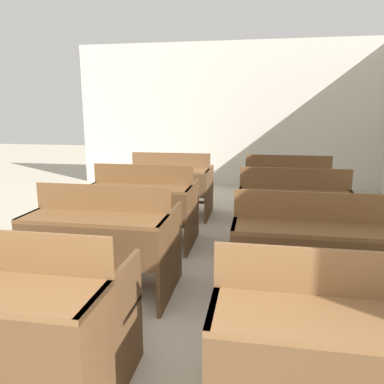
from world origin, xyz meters
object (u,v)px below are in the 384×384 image
(bench_back_right, at_px, (287,188))
(bench_back_left, at_px, (171,184))
(bench_front_right, at_px, (340,345))
(bench_second_left, at_px, (104,238))
(bench_front_left, at_px, (10,313))
(bench_third_right, at_px, (293,210))
(bench_third_left, at_px, (143,204))
(bench_second_right, at_px, (309,250))

(bench_back_right, bearing_deg, bench_back_left, 179.66)
(bench_front_right, distance_m, bench_back_right, 3.47)
(bench_front_right, height_order, bench_second_left, same)
(bench_front_left, distance_m, bench_front_right, 1.58)
(bench_second_left, bearing_deg, bench_front_right, -36.00)
(bench_third_right, height_order, bench_back_right, same)
(bench_second_left, bearing_deg, bench_front_left, -90.13)
(bench_back_left, relative_size, bench_back_right, 1.00)
(bench_back_right, bearing_deg, bench_front_left, -114.57)
(bench_second_left, distance_m, bench_third_right, 1.96)
(bench_second_left, height_order, bench_third_left, same)
(bench_second_left, xyz_separation_m, bench_back_right, (1.59, 2.32, 0.00))
(bench_front_left, xyz_separation_m, bench_front_right, (1.58, 0.01, 0.00))
(bench_front_right, height_order, bench_third_left, same)
(bench_second_right, xyz_separation_m, bench_third_left, (-1.62, 1.13, 0.00))
(bench_front_left, xyz_separation_m, bench_third_left, (-0.02, 2.31, 0.00))
(bench_front_right, distance_m, bench_back_left, 3.82)
(bench_front_left, height_order, bench_back_right, same)
(bench_front_right, xyz_separation_m, bench_second_right, (0.01, 1.16, 0.00))
(bench_front_left, height_order, bench_third_right, same)
(bench_third_right, bearing_deg, bench_second_left, -143.37)
(bench_second_right, height_order, bench_back_left, same)
(bench_third_right, distance_m, bench_back_left, 1.95)
(bench_third_right, bearing_deg, bench_back_right, 89.20)
(bench_front_right, relative_size, bench_second_left, 1.00)
(bench_second_right, bearing_deg, bench_third_left, 144.99)
(bench_third_left, xyz_separation_m, bench_back_right, (1.62, 1.18, 0.00))
(bench_third_left, bearing_deg, bench_second_left, -88.69)
(bench_third_left, bearing_deg, bench_front_right, -55.02)
(bench_front_right, xyz_separation_m, bench_back_left, (-1.57, 3.48, 0.00))
(bench_front_right, xyz_separation_m, bench_third_left, (-1.60, 2.29, 0.00))
(bench_third_right, relative_size, bench_back_right, 1.00)
(bench_front_left, bearing_deg, bench_third_left, 90.59)
(bench_front_right, distance_m, bench_third_right, 2.32)
(bench_third_left, distance_m, bench_back_right, 2.00)
(bench_third_left, bearing_deg, bench_front_left, -89.41)
(bench_back_right, bearing_deg, bench_third_left, -143.91)
(bench_front_left, relative_size, bench_second_left, 1.00)
(bench_front_left, distance_m, bench_back_right, 3.83)
(bench_front_right, height_order, bench_back_right, same)
(bench_second_right, bearing_deg, bench_third_right, 90.73)
(bench_third_left, relative_size, bench_back_right, 1.00)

